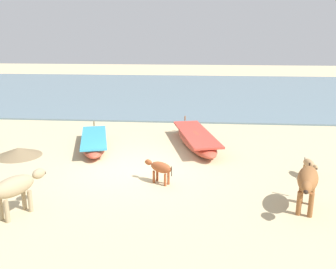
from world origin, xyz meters
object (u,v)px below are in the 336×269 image
fishing_boat_1 (196,139)px  cow_second_adult_dun (16,187)px  calf_far_tan (309,165)px  cow_adult_brown (308,181)px  fishing_boat_2 (94,142)px  calf_near_rust (160,168)px

fishing_boat_1 → cow_second_adult_dun: size_ratio=3.22×
calf_far_tan → fishing_boat_1: bearing=-139.5°
cow_adult_brown → fishing_boat_2: bearing=-107.0°
fishing_boat_2 → calf_far_tan: (7.21, -2.32, 0.15)m
calf_near_rust → calf_far_tan: size_ratio=1.08×
calf_near_rust → cow_second_adult_dun: size_ratio=0.64×
fishing_boat_2 → cow_second_adult_dun: bearing=161.0°
calf_far_tan → fishing_boat_2: bearing=-116.5°
fishing_boat_2 → cow_adult_brown: size_ratio=2.32×
cow_adult_brown → cow_second_adult_dun: 6.90m
fishing_boat_1 → calf_near_rust: bearing=151.3°
fishing_boat_1 → fishing_boat_2: (-3.80, -0.63, -0.04)m
cow_adult_brown → fishing_boat_1: bearing=-134.4°
fishing_boat_2 → fishing_boat_1: bearing=-96.0°
fishing_boat_1 → cow_second_adult_dun: cow_second_adult_dun is taller
fishing_boat_2 → cow_second_adult_dun: size_ratio=2.65×
fishing_boat_2 → cow_adult_brown: 7.96m
cow_second_adult_dun → cow_adult_brown: bearing=-55.7°
fishing_boat_2 → cow_adult_brown: cow_adult_brown is taller
fishing_boat_1 → cow_adult_brown: size_ratio=2.83×
cow_adult_brown → calf_far_tan: 2.35m
calf_near_rust → fishing_boat_1: bearing=-71.6°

